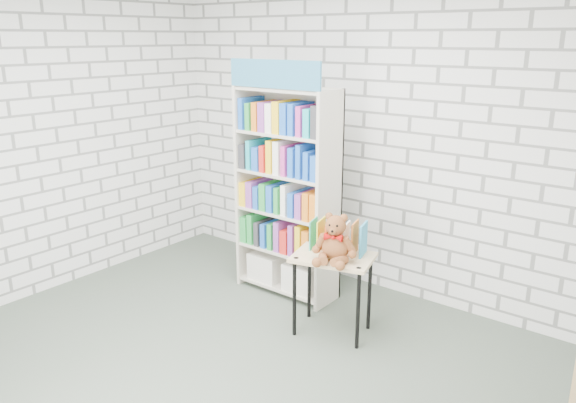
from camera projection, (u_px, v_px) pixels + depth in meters
The scene contains 6 objects.
ground at pixel (217, 367), 4.18m from camera, with size 4.50×4.50×0.00m, color #465245.
room_shell at pixel (207, 128), 3.67m from camera, with size 4.52×4.02×2.81m.
bookshelf at pixel (287, 192), 5.16m from camera, with size 0.97×0.38×2.18m.
display_table at pixel (333, 267), 4.51m from camera, with size 0.72×0.59×0.68m.
table_books at pixel (338, 236), 4.54m from camera, with size 0.47×0.30×0.26m.
teddy_bear at pixel (335, 243), 4.34m from camera, with size 0.35×0.34×0.38m.
Camera 1 is at (2.68, -2.54, 2.36)m, focal length 35.00 mm.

